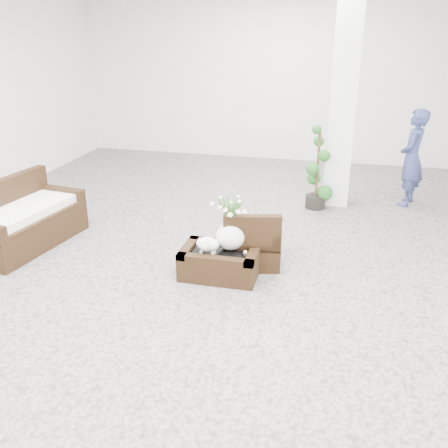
% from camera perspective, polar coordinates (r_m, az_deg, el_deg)
% --- Properties ---
extents(ground, '(11.00, 11.00, 0.00)m').
position_cam_1_polar(ground, '(6.28, 0.22, -4.93)').
color(ground, gray).
rests_on(ground, ground).
extents(column, '(0.40, 0.40, 3.50)m').
position_cam_1_polar(column, '(8.32, 13.34, 13.82)').
color(column, white).
rests_on(column, ground).
extents(coffee_table, '(0.90, 0.60, 0.31)m').
position_cam_1_polar(coffee_table, '(6.03, -0.44, -4.44)').
color(coffee_table, black).
rests_on(coffee_table, ground).
extents(sheep_figurine, '(0.28, 0.23, 0.21)m').
position_cam_1_polar(sheep_figurine, '(5.86, -1.83, -2.44)').
color(sheep_figurine, white).
rests_on(sheep_figurine, coffee_table).
extents(planter_narcissus, '(0.44, 0.44, 0.80)m').
position_cam_1_polar(planter_narcissus, '(5.88, 0.73, 0.75)').
color(planter_narcissus, white).
rests_on(planter_narcissus, coffee_table).
extents(tealight, '(0.04, 0.04, 0.03)m').
position_cam_1_polar(tealight, '(5.91, 2.42, -3.17)').
color(tealight, white).
rests_on(tealight, coffee_table).
extents(armchair, '(0.82, 0.80, 0.73)m').
position_cam_1_polar(armchair, '(6.28, 3.07, -1.29)').
color(armchair, black).
rests_on(armchair, ground).
extents(loveseat, '(1.01, 1.74, 0.88)m').
position_cam_1_polar(loveseat, '(7.25, -21.60, 1.00)').
color(loveseat, black).
rests_on(loveseat, ground).
extents(topiary, '(0.36, 0.36, 1.33)m').
position_cam_1_polar(topiary, '(8.21, 10.48, 6.20)').
color(topiary, '#1E5019').
rests_on(topiary, ground).
extents(shopper, '(0.52, 0.65, 1.57)m').
position_cam_1_polar(shopper, '(8.76, 20.39, 6.97)').
color(shopper, navy).
rests_on(shopper, ground).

